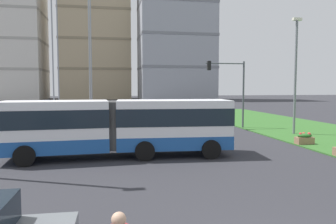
{
  "coord_description": "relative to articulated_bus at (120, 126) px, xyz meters",
  "views": [
    {
      "loc": [
        -3.62,
        -5.34,
        3.71
      ],
      "look_at": [
        -0.06,
        13.88,
        2.2
      ],
      "focal_mm": 34.91,
      "sensor_mm": 36.0,
      "label": 1
    }
  ],
  "objects": [
    {
      "name": "apartment_tower_centre",
      "position": [
        18.83,
        75.39,
        20.29
      ],
      "size": [
        21.03,
        14.61,
        43.84
      ],
      "color": "#9EA3AD",
      "rests_on": "ground"
    },
    {
      "name": "articulated_bus",
      "position": [
        0.0,
        0.0,
        0.0
      ],
      "size": [
        11.97,
        3.06,
        3.0
      ],
      "color": "white",
      "rests_on": "ground"
    },
    {
      "name": "streetlight_median",
      "position": [
        13.55,
        5.68,
        3.25
      ],
      "size": [
        0.7,
        0.28,
        8.92
      ],
      "color": "slate",
      "rests_on": "ground"
    },
    {
      "name": "traffic_light_far_right",
      "position": [
        10.1,
        10.09,
        2.43
      ],
      "size": [
        3.59,
        0.28,
        5.95
      ],
      "color": "#474C51",
      "rests_on": "ground"
    },
    {
      "name": "apartment_tower_westcentre",
      "position": [
        -4.06,
        87.15,
        19.96
      ],
      "size": [
        20.91,
        15.5,
        43.18
      ],
      "color": "tan",
      "rests_on": "ground"
    },
    {
      "name": "flower_planter_4",
      "position": [
        11.65,
        1.38,
        -1.23
      ],
      "size": [
        1.1,
        0.56,
        0.74
      ],
      "color": "#937051",
      "rests_on": "grass_median"
    },
    {
      "name": "apartment_tower_west",
      "position": [
        -27.02,
        86.23,
        19.01
      ],
      "size": [
        15.98,
        17.66,
        41.29
      ],
      "color": "silver",
      "rests_on": "ground"
    }
  ]
}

